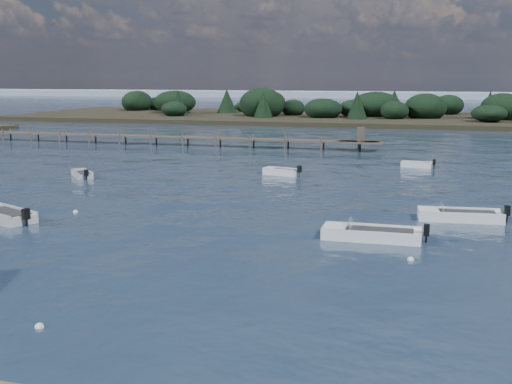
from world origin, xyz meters
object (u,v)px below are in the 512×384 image
(tender_far_grey_b, at_px, (417,166))
(tender_far_white, at_px, (281,173))
(jetty, at_px, (153,137))
(dinghy_mid_white_a, at_px, (371,236))
(tender_far_grey, at_px, (82,175))
(dinghy_mid_grey, at_px, (4,217))
(dinghy_mid_white_b, at_px, (460,217))

(tender_far_grey_b, xyz_separation_m, tender_far_white, (-11.16, -8.02, 0.02))
(jetty, bearing_deg, dinghy_mid_white_a, -52.65)
(tender_far_grey, distance_m, jetty, 26.33)
(tender_far_white, distance_m, dinghy_mid_grey, 24.62)
(tender_far_grey_b, relative_size, tender_far_white, 0.90)
(dinghy_mid_white_a, bearing_deg, tender_far_white, 115.40)
(jetty, bearing_deg, tender_far_grey_b, -20.45)
(tender_far_grey_b, xyz_separation_m, dinghy_mid_white_a, (-1.50, -28.36, 0.02))
(tender_far_grey_b, height_order, jetty, jetty)
(dinghy_mid_white_a, xyz_separation_m, dinghy_mid_white_b, (4.64, 5.95, 0.00))
(jetty, bearing_deg, tender_far_white, -43.46)
(dinghy_mid_white_b, height_order, tender_far_grey, dinghy_mid_white_b)
(tender_far_white, distance_m, tender_far_grey, 16.99)
(tender_far_grey_b, xyz_separation_m, tender_far_grey, (-27.16, -13.73, 0.00))
(tender_far_grey, bearing_deg, dinghy_mid_white_b, -15.97)
(dinghy_mid_grey, bearing_deg, dinghy_mid_white_a, 3.13)
(dinghy_mid_white_b, distance_m, dinghy_mid_grey, 27.20)
(tender_far_grey_b, height_order, tender_far_grey, tender_far_grey)
(dinghy_mid_white_a, height_order, dinghy_mid_white_b, dinghy_mid_white_b)
(tender_far_white, height_order, dinghy_mid_grey, dinghy_mid_grey)
(tender_far_grey_b, distance_m, dinghy_mid_grey, 37.51)
(dinghy_mid_grey, distance_m, jetty, 42.63)
(tender_far_grey_b, bearing_deg, dinghy_mid_white_a, -93.03)
(tender_far_white, relative_size, dinghy_mid_white_b, 0.67)
(tender_far_grey_b, bearing_deg, tender_far_white, -144.30)
(dinghy_mid_white_b, relative_size, tender_far_grey, 1.71)
(tender_far_white, relative_size, jetty, 0.05)
(dinghy_mid_white_b, xyz_separation_m, tender_far_grey, (-30.30, 8.67, -0.01))
(dinghy_mid_grey, height_order, jetty, jetty)
(tender_far_grey, bearing_deg, dinghy_mid_grey, -75.62)
(dinghy_mid_grey, distance_m, tender_far_grey, 16.32)
(dinghy_mid_white_a, xyz_separation_m, jetty, (-30.85, 40.42, 0.82))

